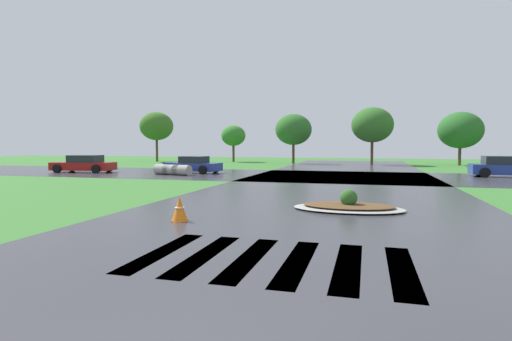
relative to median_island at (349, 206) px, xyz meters
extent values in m
cube|color=#35353A|center=(-1.09, -0.21, -0.12)|extent=(11.76, 80.00, 0.01)
cube|color=#35353A|center=(-1.09, 13.84, -0.12)|extent=(90.00, 10.58, 0.01)
cube|color=white|center=(-3.34, -6.21, -0.12)|extent=(0.45, 3.06, 0.01)
cube|color=white|center=(-2.44, -6.21, -0.12)|extent=(0.45, 3.06, 0.01)
cube|color=white|center=(-1.54, -6.21, -0.12)|extent=(0.45, 3.06, 0.01)
cube|color=white|center=(-0.64, -6.21, -0.12)|extent=(0.45, 3.06, 0.01)
cube|color=white|center=(0.26, -6.21, -0.12)|extent=(0.45, 3.06, 0.01)
cube|color=white|center=(1.16, -6.21, -0.12)|extent=(0.45, 3.06, 0.01)
ellipsoid|color=#9E9B93|center=(0.00, 0.00, -0.07)|extent=(3.56, 2.06, 0.12)
ellipsoid|color=brown|center=(0.00, 0.00, 0.02)|extent=(2.92, 1.69, 0.10)
sphere|color=#2D6023|center=(0.00, 0.00, 0.27)|extent=(0.56, 0.56, 0.56)
cube|color=maroon|center=(-20.22, 12.78, 0.34)|extent=(4.75, 2.33, 0.59)
cube|color=#1E232B|center=(-20.04, 12.80, 0.91)|extent=(2.37, 1.83, 0.54)
cylinder|color=black|center=(-21.65, 11.67, 0.19)|extent=(0.66, 0.29, 0.64)
cylinder|color=black|center=(-21.87, 13.52, 0.19)|extent=(0.66, 0.29, 0.64)
cylinder|color=black|center=(-18.57, 12.03, 0.19)|extent=(0.66, 0.29, 0.64)
cylinder|color=black|center=(-18.79, 13.89, 0.19)|extent=(0.66, 0.29, 0.64)
cube|color=navy|center=(-11.93, 14.38, 0.33)|extent=(4.29, 2.30, 0.58)
cube|color=#1E232B|center=(-11.83, 14.37, 0.87)|extent=(1.94, 1.78, 0.49)
cylinder|color=black|center=(-13.43, 13.64, 0.19)|extent=(0.66, 0.30, 0.64)
cylinder|color=black|center=(-13.19, 15.48, 0.19)|extent=(0.66, 0.30, 0.64)
cylinder|color=black|center=(-10.67, 13.28, 0.19)|extent=(0.66, 0.30, 0.64)
cylinder|color=black|center=(-10.43, 15.12, 0.19)|extent=(0.66, 0.30, 0.64)
cube|color=navy|center=(9.31, 16.24, 0.37)|extent=(4.34, 1.90, 0.65)
cube|color=#1E232B|center=(9.04, 16.25, 0.97)|extent=(2.24, 1.62, 0.54)
cylinder|color=black|center=(7.89, 17.20, 0.19)|extent=(0.65, 0.24, 0.64)
cylinder|color=black|center=(7.83, 15.37, 0.19)|extent=(0.65, 0.24, 0.64)
cylinder|color=#9E9B93|center=(-13.28, 12.36, 0.23)|extent=(1.40, 1.00, 0.72)
cylinder|color=#9E9B93|center=(-12.47, 12.16, 0.23)|extent=(1.40, 1.00, 0.72)
cylinder|color=#9E9B93|center=(-11.66, 11.96, 0.23)|extent=(1.40, 1.00, 0.72)
cone|color=orange|center=(-4.43, -3.21, 0.22)|extent=(0.45, 0.45, 0.70)
torus|color=white|center=(-4.43, -3.21, 0.26)|extent=(0.27, 0.27, 0.04)
cube|color=orange|center=(-4.43, -3.21, -0.11)|extent=(0.36, 0.36, 0.03)
cylinder|color=#4C3823|center=(-24.36, 31.44, 1.33)|extent=(0.28, 0.28, 2.92)
ellipsoid|color=#376722|center=(-24.36, 31.44, 4.20)|extent=(4.05, 4.05, 3.44)
cylinder|color=#4C3823|center=(-15.02, 33.12, 0.94)|extent=(0.28, 0.28, 2.14)
ellipsoid|color=#337928|center=(-15.02, 33.12, 3.03)|extent=(2.91, 2.91, 2.47)
cylinder|color=#4C3823|center=(-7.25, 30.53, 1.04)|extent=(0.28, 0.28, 2.34)
ellipsoid|color=#2E6727|center=(-7.25, 30.53, 3.60)|extent=(3.96, 3.96, 3.37)
cylinder|color=#4C3823|center=(1.02, 30.20, 1.19)|extent=(0.28, 0.28, 2.63)
ellipsoid|color=#316626|center=(1.02, 30.20, 3.99)|extent=(4.25, 4.25, 3.61)
cylinder|color=#4C3823|center=(9.52, 31.30, 0.89)|extent=(0.28, 0.28, 2.03)
ellipsoid|color=#296326|center=(9.52, 31.30, 3.41)|extent=(4.29, 4.29, 3.65)
camera|label=1|loc=(0.55, -13.39, 2.01)|focal=28.48mm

